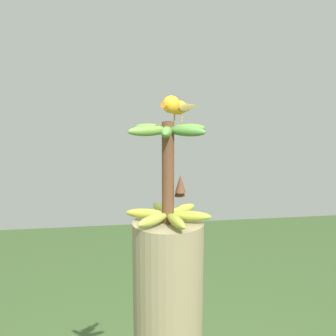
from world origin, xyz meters
TOP-DOWN VIEW (x-y plane):
  - banana_bunch at (0.00, 0.00)m, footprint 0.29×0.29m
  - perched_bird at (-0.01, 0.02)m, footprint 0.16×0.14m

SIDE VIEW (x-z plane):
  - banana_bunch at x=0.00m, z-range 1.31..1.65m
  - perched_bird at x=-0.01m, z-range 1.66..1.74m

